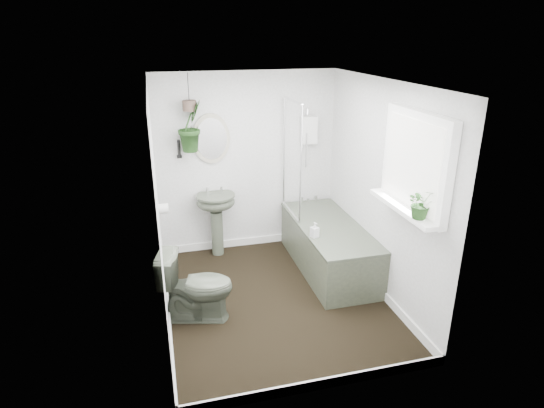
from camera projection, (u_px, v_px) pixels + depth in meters
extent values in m
cube|color=black|center=(275.00, 299.00, 4.97)|extent=(2.30, 2.80, 0.02)
cube|color=white|center=(276.00, 81.00, 4.14)|extent=(2.30, 2.80, 0.02)
cube|color=white|center=(247.00, 163.00, 5.83)|extent=(2.30, 0.02, 2.30)
cube|color=white|center=(326.00, 265.00, 3.28)|extent=(2.30, 0.02, 2.30)
cube|color=white|center=(157.00, 211.00, 4.28)|extent=(0.02, 2.80, 2.30)
cube|color=white|center=(381.00, 190.00, 4.83)|extent=(0.02, 2.80, 2.30)
cube|color=white|center=(275.00, 294.00, 4.95)|extent=(2.30, 2.80, 0.10)
cube|color=white|center=(309.00, 130.00, 5.81)|extent=(0.20, 0.10, 0.35)
ellipsoid|color=#B1AA95|center=(211.00, 139.00, 5.56)|extent=(0.46, 0.03, 0.62)
cylinder|color=black|center=(179.00, 149.00, 5.49)|extent=(0.04, 0.04, 0.22)
cylinder|color=white|center=(163.00, 208.00, 5.02)|extent=(0.11, 0.11, 0.11)
cube|color=white|center=(416.00, 163.00, 4.00)|extent=(0.08, 1.00, 0.90)
cube|color=white|center=(404.00, 208.00, 4.13)|extent=(0.18, 1.00, 0.04)
cube|color=white|center=(411.00, 163.00, 3.99)|extent=(0.01, 0.86, 0.76)
imported|color=#464D3F|center=(197.00, 286.00, 4.52)|extent=(0.79, 0.57, 0.73)
imported|color=black|center=(421.00, 203.00, 3.80)|extent=(0.25, 0.22, 0.27)
imported|color=black|center=(191.00, 126.00, 5.33)|extent=(0.42, 0.42, 0.60)
imported|color=black|center=(315.00, 230.00, 5.05)|extent=(0.10, 0.10, 0.17)
cylinder|color=#4E3C32|center=(189.00, 106.00, 5.24)|extent=(0.16, 0.16, 0.12)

